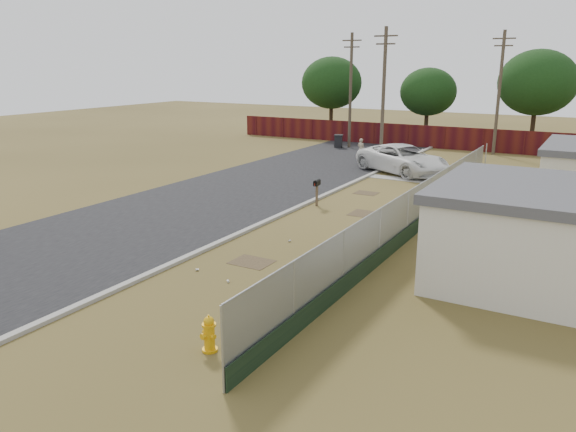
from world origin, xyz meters
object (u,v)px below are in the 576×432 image
Objects in this scene: mailbox at (317,185)px; pedestrian at (361,149)px; pickup_truck at (403,159)px; fire_hydrant at (209,334)px; trash_bin at (338,141)px.

pedestrian is (-3.39, 13.68, -0.28)m from mailbox.
pickup_truck is 4.22× the size of pedestrian.
fire_hydrant is 0.63× the size of pedestrian.
fire_hydrant is at bearing -70.42° from trash_bin.
fire_hydrant is at bearing -143.49° from pickup_truck.
pedestrian reaches higher than trash_bin.
fire_hydrant is 28.69m from pedestrian.
fire_hydrant is 0.90× the size of trash_bin.
mailbox is at bearing -68.30° from trash_bin.
pedestrian reaches higher than fire_hydrant.
fire_hydrant is at bearing 114.38° from pedestrian.
pickup_truck is 6.04× the size of trash_bin.
trash_bin reaches higher than fire_hydrant.
pedestrian is at bearing -49.37° from trash_bin.
mailbox is 14.10m from pedestrian.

